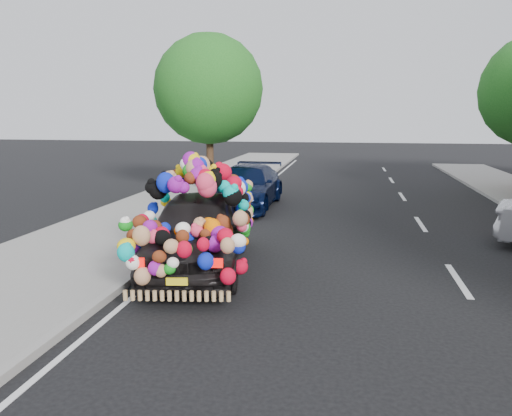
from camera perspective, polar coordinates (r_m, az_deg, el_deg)
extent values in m
plane|color=black|center=(10.00, 1.31, -7.09)|extent=(100.00, 100.00, 0.00)
cube|color=gray|center=(11.44, -20.57, -5.19)|extent=(4.00, 60.00, 0.12)
cube|color=gray|center=(10.59, -11.42, -5.93)|extent=(0.15, 60.00, 0.13)
cylinder|color=#332114|center=(19.71, -5.27, 5.61)|extent=(0.28, 0.28, 2.73)
sphere|color=#165517|center=(19.67, -5.40, 13.37)|extent=(4.20, 4.20, 4.20)
imported|color=black|center=(10.01, -6.73, -2.62)|extent=(2.46, 4.69, 1.52)
cube|color=red|center=(7.99, -13.42, -6.07)|extent=(0.23, 0.09, 0.14)
cube|color=red|center=(7.77, -4.62, -6.29)|extent=(0.23, 0.09, 0.14)
cube|color=yellow|center=(7.93, -9.03, -8.29)|extent=(0.34, 0.09, 0.12)
imported|color=black|center=(16.69, -1.11, 2.46)|extent=(2.05, 4.82, 1.39)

